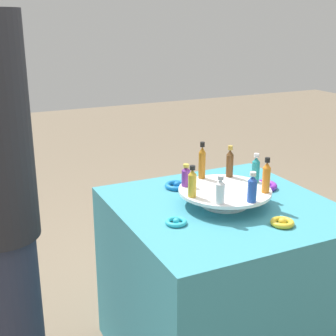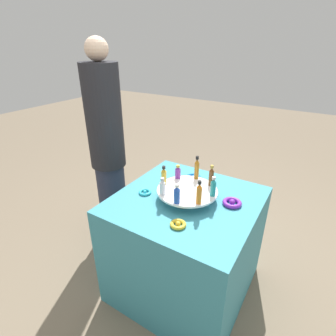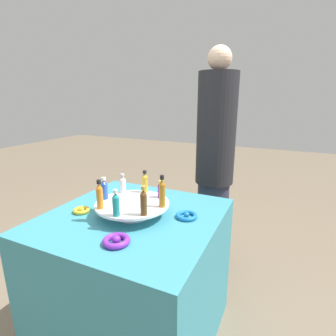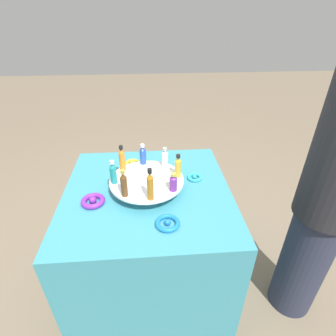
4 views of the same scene
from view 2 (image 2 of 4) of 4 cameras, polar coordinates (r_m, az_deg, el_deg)
name	(u,v)px [view 2 (image 2 of 4)]	position (r m, az deg, el deg)	size (l,w,h in m)	color
ground_plane	(184,283)	(2.05, 3.44, -23.80)	(12.00, 12.00, 0.00)	#756651
party_table	(185,245)	(1.79, 3.76, -16.39)	(0.82, 0.82, 0.72)	teal
display_stand	(187,192)	(1.55, 4.19, -5.28)	(0.36, 0.36, 0.06)	white
bottle_gold	(164,176)	(1.57, -0.91, -1.75)	(0.03, 0.03, 0.12)	gold
bottle_clear	(162,187)	(1.47, -1.22, -4.11)	(0.03, 0.03, 0.10)	silver
bottle_blue	(177,194)	(1.39, 1.94, -5.76)	(0.03, 0.03, 0.11)	#234CAD
bottle_orange	(199,193)	(1.39, 6.78, -5.47)	(0.03, 0.03, 0.14)	orange
bottle_teal	(213,187)	(1.47, 9.81, -4.11)	(0.03, 0.03, 0.12)	teal
bottle_brown	(211,176)	(1.57, 9.40, -1.79)	(0.03, 0.03, 0.13)	brown
bottle_amber	(197,168)	(1.64, 6.27, -0.10)	(0.03, 0.03, 0.15)	#AD6B19
bottle_purple	(178,172)	(1.65, 2.16, -0.91)	(0.03, 0.03, 0.09)	#702D93
ribbon_bow_blue	(194,177)	(1.79, 5.58, -2.02)	(0.10, 0.10, 0.03)	blue
ribbon_bow_teal	(145,192)	(1.63, -5.03, -5.27)	(0.08, 0.08, 0.02)	#2DB7CC
ribbon_bow_gold	(178,224)	(1.36, 2.21, -12.15)	(0.08, 0.08, 0.03)	gold
ribbon_bow_purple	(232,203)	(1.56, 13.77, -7.35)	(0.11, 0.11, 0.04)	purple
person_figure	(107,148)	(2.11, -13.07, 4.16)	(0.27, 0.27, 1.60)	#282D42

